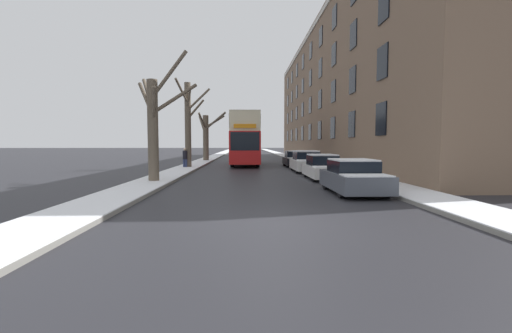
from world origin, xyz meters
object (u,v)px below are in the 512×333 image
Objects in this scene: parked_car_2 at (306,162)px; parked_car_3 at (295,159)px; bare_tree_left_1 at (188,122)px; bare_tree_left_2 at (206,135)px; parked_car_0 at (354,177)px; parked_car_1 at (323,168)px; double_decker_bus at (245,137)px; pedestrian_left_sidewalk at (185,157)px; bare_tree_left_0 at (155,123)px.

parked_car_2 is 1.08× the size of parked_car_3.
parked_car_2 is 5.64m from parked_car_3.
bare_tree_left_1 reaches higher than parked_car_2.
bare_tree_left_2 is at bearing 135.12° from parked_car_3.
parked_car_2 is at bearing 90.00° from parked_car_0.
parked_car_2 is at bearing -58.69° from bare_tree_left_2.
bare_tree_left_2 is 1.35× the size of parked_car_1.
double_decker_bus reaches higher than pedestrian_left_sidewalk.
parked_car_3 is (0.00, 16.32, -0.00)m from parked_car_0.
bare_tree_left_0 reaches higher than parked_car_0.
parked_car_0 is 0.99× the size of parked_car_1.
parked_car_0 is at bearing -70.79° from bare_tree_left_2.
parked_car_2 is (4.39, -8.54, -1.94)m from double_decker_bus.
bare_tree_left_2 is 26.57m from parked_car_0.
pedestrian_left_sidewalk reaches higher than parked_car_3.
bare_tree_left_2 reaches higher than parked_car_1.
bare_tree_left_2 is 3.27× the size of pedestrian_left_sidewalk.
bare_tree_left_2 is 7.22m from double_decker_bus.
pedestrian_left_sidewalk is (-9.15, 8.11, 0.26)m from parked_car_1.
parked_car_2 is at bearing -62.77° from double_decker_bus.
parked_car_1 is at bearing 90.00° from parked_car_0.
parked_car_2 is 2.55× the size of pedestrian_left_sidewalk.
bare_tree_left_0 reaches higher than parked_car_3.
pedestrian_left_sidewalk reaches higher than parked_car_1.
parked_car_0 is (8.90, -3.71, -2.38)m from bare_tree_left_0.
double_decker_bus is 5.63m from parked_car_3.
parked_car_1 is at bearing -43.79° from bare_tree_left_1.
bare_tree_left_1 is 1.64× the size of parked_car_2.
bare_tree_left_0 is 1.22× the size of bare_tree_left_2.
bare_tree_left_1 reaches higher than double_decker_bus.
parked_car_1 is (8.91, -8.54, -3.08)m from bare_tree_left_1.
bare_tree_left_2 is at bearing 114.10° from parked_car_1.
parked_car_1 is at bearing 11.50° from bare_tree_left_0.
double_decker_bus is at bearing 48.77° from bare_tree_left_1.
parked_car_2 is at bearing 38.06° from bare_tree_left_0.
parked_car_2 reaches higher than parked_car_0.
bare_tree_left_2 is 1.38× the size of parked_car_3.
bare_tree_left_2 is at bearing 121.31° from parked_car_2.
parked_car_2 reaches higher than parked_car_1.
bare_tree_left_0 is 3.97× the size of pedestrian_left_sidewalk.
parked_car_0 is 16.32m from parked_car_3.
parked_car_0 is 10.68m from parked_car_2.
bare_tree_left_1 is 1.76× the size of parked_car_3.
bare_tree_left_0 is 9.93m from parked_car_0.
double_decker_bus reaches higher than parked_car_2.
bare_tree_left_1 reaches higher than bare_tree_left_2.
bare_tree_left_0 reaches higher than bare_tree_left_2.
bare_tree_left_0 is 10.37m from bare_tree_left_1.
bare_tree_left_0 is 1.56× the size of parked_car_2.
double_decker_bus is 19.81m from parked_car_0.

